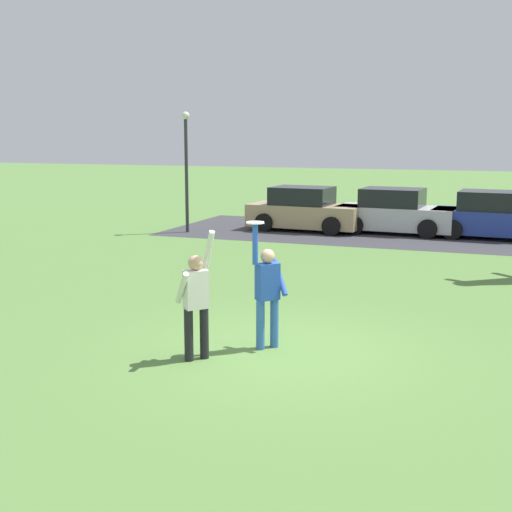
# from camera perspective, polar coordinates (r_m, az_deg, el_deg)

# --- Properties ---
(ground_plane) EXTENTS (120.00, 120.00, 0.00)m
(ground_plane) POSITION_cam_1_polar(r_m,az_deg,el_deg) (11.19, 2.01, -7.93)
(ground_plane) COLOR #567F3D
(person_catcher) EXTENTS (0.55, 0.57, 2.08)m
(person_catcher) POSITION_cam_1_polar(r_m,az_deg,el_deg) (11.09, 0.97, -2.83)
(person_catcher) COLOR #3366B7
(person_catcher) RESTS_ON ground_plane
(person_defender) EXTENTS (0.64, 0.66, 2.05)m
(person_defender) POSITION_cam_1_polar(r_m,az_deg,el_deg) (10.56, -5.03, -3.53)
(person_defender) COLOR black
(person_defender) RESTS_ON ground_plane
(frisbee_disc) EXTENTS (0.29, 0.29, 0.02)m
(frisbee_disc) POSITION_cam_1_polar(r_m,az_deg,el_deg) (10.79, -0.07, 2.80)
(frisbee_disc) COLOR white
(frisbee_disc) RESTS_ON person_catcher
(parked_car_tan) EXTENTS (4.20, 2.23, 1.59)m
(parked_car_tan) POSITION_cam_1_polar(r_m,az_deg,el_deg) (25.09, 4.10, 3.80)
(parked_car_tan) COLOR tan
(parked_car_tan) RESTS_ON ground_plane
(parked_car_silver) EXTENTS (4.20, 2.23, 1.59)m
(parked_car_silver) POSITION_cam_1_polar(r_m,az_deg,el_deg) (24.81, 11.53, 3.56)
(parked_car_silver) COLOR #BCBCC1
(parked_car_silver) RESTS_ON ground_plane
(parked_car_blue) EXTENTS (4.20, 2.23, 1.59)m
(parked_car_blue) POSITION_cam_1_polar(r_m,az_deg,el_deg) (24.47, 19.27, 3.11)
(parked_car_blue) COLOR #233893
(parked_car_blue) RESTS_ON ground_plane
(parking_strip) EXTENTS (15.96, 6.40, 0.01)m
(parking_strip) POSITION_cam_1_polar(r_m,az_deg,el_deg) (24.54, 11.32, 1.79)
(parking_strip) COLOR #38383D
(parking_strip) RESTS_ON ground_plane
(lamppost_by_lot) EXTENTS (0.28, 0.28, 4.26)m
(lamppost_by_lot) POSITION_cam_1_polar(r_m,az_deg,el_deg) (24.52, -5.84, 7.99)
(lamppost_by_lot) COLOR #2D2D33
(lamppost_by_lot) RESTS_ON ground_plane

